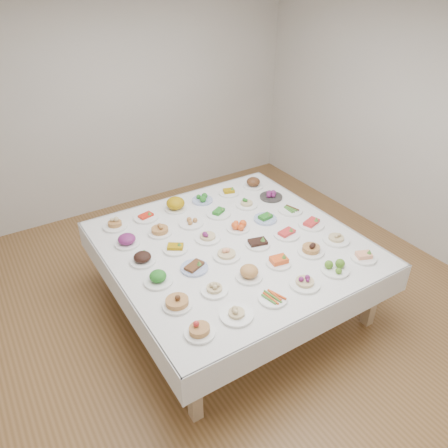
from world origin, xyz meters
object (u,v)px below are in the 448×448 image
dish_35 (253,183)px  dish_0 (199,327)px  dish_18 (142,256)px  display_table (232,248)px

dish_35 → dish_0: bearing=-134.8°
dish_18 → display_table: bearing=-11.1°
display_table → dish_0: 1.21m
display_table → dish_18: bearing=168.9°
dish_18 → dish_0: bearing=-89.9°
display_table → dish_35: 1.20m
display_table → dish_35: size_ratio=10.04×
display_table → dish_18: (-0.85, 0.17, 0.13)m
dish_0 → dish_18: dish_0 is taller
dish_18 → dish_35: size_ratio=0.99×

